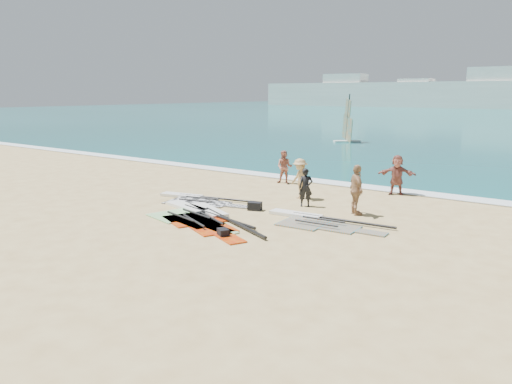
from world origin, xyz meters
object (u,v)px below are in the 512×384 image
Objects in this scene: rig_grey at (195,199)px; gear_bag_far at (223,233)px; gear_bag_near at (255,206)px; person_wetsuit at (306,188)px; beachgoer_left at (285,167)px; beachgoer_back at (356,190)px; rig_green at (192,214)px; beachgoer_right at (397,175)px; rig_red at (209,218)px; beachgoer_mid at (300,179)px; rig_orange at (314,220)px.

gear_bag_far is (4.70, -3.60, 0.08)m from rig_grey.
person_wetsuit is at bearing 54.91° from gear_bag_near.
beachgoer_left is at bearing 112.46° from gear_bag_near.
beachgoer_back is at bearing -53.12° from beachgoer_left.
rig_green is 10.05m from beachgoer_right.
rig_green is at bearing -161.14° from rig_red.
beachgoer_back is at bearing 68.37° from rig_red.
rig_red is at bearing -50.12° from rig_grey.
rig_red reaches higher than rig_green.
gear_bag_near is 2.34m from person_wetsuit.
beachgoer_mid is at bearing 23.84° from beachgoer_back.
beachgoer_mid is at bearing 124.94° from rig_orange.
gear_bag_far is 0.24× the size of beachgoer_mid.
rig_red is 4.53m from person_wetsuit.
beachgoer_left is at bearing 159.27° from beachgoer_mid.
rig_orange is 2.68m from person_wetsuit.
beachgoer_back reaches higher than gear_bag_near.
rig_red is (2.78, -2.17, 0.00)m from rig_grey.
person_wetsuit is at bearing -66.29° from beachgoer_left.
rig_grey is at bearing -178.52° from gear_bag_near.
beachgoer_left is at bearing 127.22° from rig_orange.
rig_green is 3.07× the size of beachgoer_mid.
beachgoer_back reaches higher than beachgoer_mid.
beachgoer_back is at bearing 51.27° from rig_green.
beachgoer_back is at bearing 25.70° from gear_bag_near.
gear_bag_near is at bearing -86.60° from beachgoer_left.
person_wetsuit is at bearing 91.36° from gear_bag_far.
rig_red is at bearing -95.71° from beachgoer_left.
person_wetsuit is 0.89× the size of beachgoer_mid.
gear_bag_far reaches higher than rig_green.
beachgoer_mid reaches higher than rig_green.
beachgoer_back is (5.13, 3.91, 0.94)m from rig_green.
rig_grey is 7.22m from beachgoer_back.
gear_bag_far is 10.31m from beachgoer_left.
rig_red is 10.33× the size of gear_bag_near.
beachgoer_left is at bearing 127.67° from rig_red.
gear_bag_near is at bearing -160.83° from person_wetsuit.
rig_red is at bearing 8.47° from rig_green.
beachgoer_left is 0.93× the size of beachgoer_right.
rig_red is at bearing -102.44° from gear_bag_near.
beachgoer_left reaches higher than rig_grey.
beachgoer_right is (0.55, 6.74, 0.89)m from rig_orange.
beachgoer_left reaches higher than rig_green.
rig_grey is 0.98× the size of rig_orange.
rig_orange is (4.36, 1.98, -0.00)m from rig_green.
rig_grey is 9.48m from beachgoer_right.
beachgoer_mid is (-2.61, 3.23, 0.86)m from rig_orange.
beachgoer_left reaches higher than rig_red.
rig_grey is 2.71× the size of beachgoer_mid.
gear_bag_near reaches higher than rig_green.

